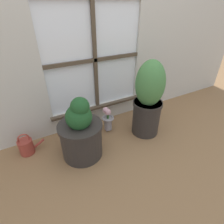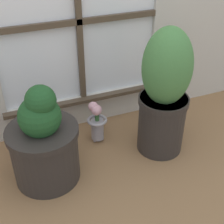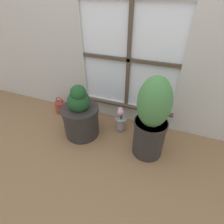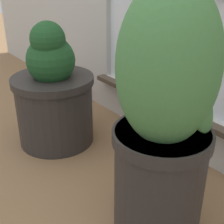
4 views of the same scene
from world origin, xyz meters
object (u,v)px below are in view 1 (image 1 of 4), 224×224
at_px(flower_vase, 108,118).
at_px(watering_can, 26,146).
at_px(potted_plant_right, 148,100).
at_px(potted_plant_left, 81,133).

bearing_deg(flower_vase, watering_can, 176.04).
xyz_separation_m(potted_plant_right, flower_vase, (-0.35, 0.21, -0.24)).
bearing_deg(potted_plant_left, flower_vase, 28.83).
distance_m(potted_plant_right, flower_vase, 0.47).
xyz_separation_m(potted_plant_left, watering_can, (-0.46, 0.26, -0.17)).
height_order(potted_plant_left, potted_plant_right, potted_plant_right).
bearing_deg(potted_plant_right, flower_vase, 148.31).
height_order(potted_plant_right, watering_can, potted_plant_right).
xyz_separation_m(potted_plant_left, potted_plant_right, (0.72, -0.01, 0.15)).
bearing_deg(flower_vase, potted_plant_right, -31.69).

